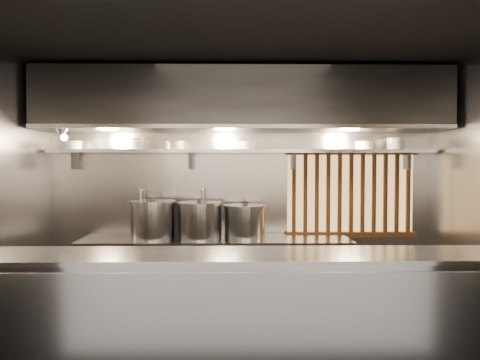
{
  "coord_description": "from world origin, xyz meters",
  "views": [
    {
      "loc": [
        -0.1,
        -4.09,
        1.74
      ],
      "look_at": [
        -0.03,
        0.55,
        1.57
      ],
      "focal_mm": 35.0,
      "sensor_mm": 36.0,
      "label": 1
    }
  ],
  "objects_px": {
    "heat_lamp": "(62,132)",
    "stock_pot_right": "(200,220)",
    "stock_pot_left": "(153,219)",
    "stock_pot_mid": "(245,221)",
    "pendant_bulb": "(233,144)"
  },
  "relations": [
    {
      "from": "heat_lamp",
      "to": "stock_pot_right",
      "type": "xyz_separation_m",
      "value": [
        1.42,
        0.26,
        -0.96
      ]
    },
    {
      "from": "stock_pot_left",
      "to": "stock_pot_mid",
      "type": "xyz_separation_m",
      "value": [
        1.03,
        0.03,
        -0.03
      ]
    },
    {
      "from": "stock_pot_left",
      "to": "stock_pot_mid",
      "type": "distance_m",
      "value": 1.03
    },
    {
      "from": "stock_pot_left",
      "to": "stock_pot_mid",
      "type": "height_order",
      "value": "stock_pot_left"
    },
    {
      "from": "pendant_bulb",
      "to": "stock_pot_right",
      "type": "xyz_separation_m",
      "value": [
        -0.38,
        -0.09,
        -0.86
      ]
    },
    {
      "from": "stock_pot_left",
      "to": "heat_lamp",
      "type": "bearing_deg",
      "value": -163.01
    },
    {
      "from": "pendant_bulb",
      "to": "stock_pot_right",
      "type": "height_order",
      "value": "pendant_bulb"
    },
    {
      "from": "heat_lamp",
      "to": "stock_pot_right",
      "type": "distance_m",
      "value": 1.74
    },
    {
      "from": "stock_pot_left",
      "to": "stock_pot_right",
      "type": "height_order",
      "value": "stock_pot_left"
    },
    {
      "from": "heat_lamp",
      "to": "stock_pot_right",
      "type": "relative_size",
      "value": 0.56
    },
    {
      "from": "pendant_bulb",
      "to": "stock_pot_mid",
      "type": "relative_size",
      "value": 0.29
    },
    {
      "from": "pendant_bulb",
      "to": "stock_pot_left",
      "type": "height_order",
      "value": "pendant_bulb"
    },
    {
      "from": "pendant_bulb",
      "to": "heat_lamp",
      "type": "bearing_deg",
      "value": -169.0
    },
    {
      "from": "pendant_bulb",
      "to": "stock_pot_right",
      "type": "distance_m",
      "value": 0.94
    },
    {
      "from": "pendant_bulb",
      "to": "stock_pot_right",
      "type": "relative_size",
      "value": 0.3
    }
  ]
}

